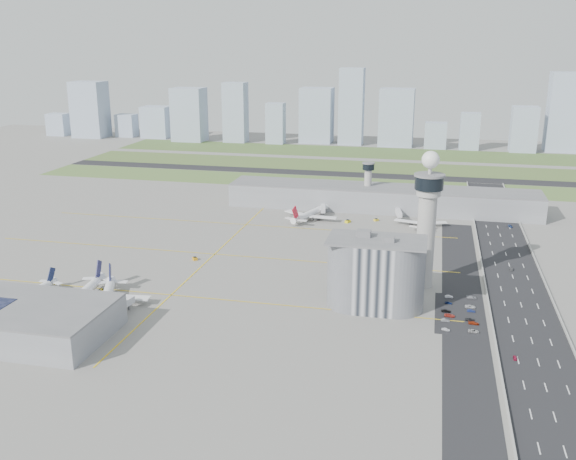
% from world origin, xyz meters
% --- Properties ---
extents(ground, '(1000.00, 1000.00, 0.00)m').
position_xyz_m(ground, '(0.00, 0.00, 0.00)').
color(ground, gray).
extents(grass_strip_0, '(480.00, 50.00, 0.08)m').
position_xyz_m(grass_strip_0, '(-20.00, 225.00, 0.04)').
color(grass_strip_0, '#4E6F34').
rests_on(grass_strip_0, ground).
extents(grass_strip_1, '(480.00, 60.00, 0.08)m').
position_xyz_m(grass_strip_1, '(-20.00, 300.00, 0.04)').
color(grass_strip_1, '#485F2D').
rests_on(grass_strip_1, ground).
extents(grass_strip_2, '(480.00, 70.00, 0.08)m').
position_xyz_m(grass_strip_2, '(-20.00, 380.00, 0.04)').
color(grass_strip_2, '#4C6B32').
rests_on(grass_strip_2, ground).
extents(runway, '(480.00, 22.00, 0.10)m').
position_xyz_m(runway, '(-20.00, 262.00, 0.06)').
color(runway, black).
rests_on(runway, ground).
extents(highway, '(28.00, 500.00, 0.10)m').
position_xyz_m(highway, '(115.00, 0.00, 0.05)').
color(highway, black).
rests_on(highway, ground).
extents(barrier_left, '(0.60, 500.00, 1.20)m').
position_xyz_m(barrier_left, '(101.00, 0.00, 0.60)').
color(barrier_left, '#9E9E99').
rests_on(barrier_left, ground).
extents(barrier_right, '(0.60, 500.00, 1.20)m').
position_xyz_m(barrier_right, '(129.00, 0.00, 0.60)').
color(barrier_right, '#9E9E99').
rests_on(barrier_right, ground).
extents(landside_road, '(18.00, 260.00, 0.08)m').
position_xyz_m(landside_road, '(90.00, -10.00, 0.04)').
color(landside_road, black).
rests_on(landside_road, ground).
extents(parking_lot, '(20.00, 44.00, 0.10)m').
position_xyz_m(parking_lot, '(88.00, -22.00, 0.05)').
color(parking_lot, black).
rests_on(parking_lot, ground).
extents(taxiway_line_h_0, '(260.00, 0.60, 0.01)m').
position_xyz_m(taxiway_line_h_0, '(-40.00, -30.00, 0.01)').
color(taxiway_line_h_0, yellow).
rests_on(taxiway_line_h_0, ground).
extents(taxiway_line_h_1, '(260.00, 0.60, 0.01)m').
position_xyz_m(taxiway_line_h_1, '(-40.00, 30.00, 0.01)').
color(taxiway_line_h_1, yellow).
rests_on(taxiway_line_h_1, ground).
extents(taxiway_line_h_2, '(260.00, 0.60, 0.01)m').
position_xyz_m(taxiway_line_h_2, '(-40.00, 90.00, 0.01)').
color(taxiway_line_h_2, yellow).
rests_on(taxiway_line_h_2, ground).
extents(taxiway_line_v, '(0.60, 260.00, 0.01)m').
position_xyz_m(taxiway_line_v, '(-40.00, 30.00, 0.01)').
color(taxiway_line_v, yellow).
rests_on(taxiway_line_v, ground).
extents(control_tower, '(14.00, 14.00, 64.50)m').
position_xyz_m(control_tower, '(72.00, 8.00, 35.04)').
color(control_tower, '#ADAAA5').
rests_on(control_tower, ground).
extents(secondary_tower, '(8.60, 8.60, 31.90)m').
position_xyz_m(secondary_tower, '(30.00, 150.00, 18.80)').
color(secondary_tower, '#ADAAA5').
rests_on(secondary_tower, ground).
extents(admin_building, '(42.00, 24.00, 33.50)m').
position_xyz_m(admin_building, '(51.99, -22.00, 15.30)').
color(admin_building, '#B2B2B7').
rests_on(admin_building, ground).
extents(terminal_pier, '(210.00, 32.00, 15.80)m').
position_xyz_m(terminal_pier, '(40.00, 148.00, 7.90)').
color(terminal_pier, gray).
rests_on(terminal_pier, ground).
extents(near_terminal, '(84.00, 42.00, 13.00)m').
position_xyz_m(near_terminal, '(-88.07, -82.02, 6.43)').
color(near_terminal, gray).
rests_on(near_terminal, ground).
extents(airplane_near_a, '(35.42, 39.96, 10.05)m').
position_xyz_m(airplane_near_a, '(-100.05, -50.02, 5.02)').
color(airplane_near_a, white).
rests_on(airplane_near_a, ground).
extents(airplane_near_b, '(43.18, 49.31, 12.78)m').
position_xyz_m(airplane_near_b, '(-75.05, -47.42, 6.39)').
color(airplane_near_b, white).
rests_on(airplane_near_b, ground).
extents(airplane_near_c, '(52.28, 56.05, 12.62)m').
position_xyz_m(airplane_near_c, '(-62.32, -48.68, 6.31)').
color(airplane_near_c, white).
rests_on(airplane_near_c, ground).
extents(airplane_far_a, '(50.16, 54.38, 12.49)m').
position_xyz_m(airplane_far_a, '(-2.78, 112.99, 6.25)').
color(airplane_far_a, white).
rests_on(airplane_far_a, ground).
extents(airplane_far_b, '(33.75, 39.47, 10.87)m').
position_xyz_m(airplane_far_b, '(67.62, 113.84, 5.44)').
color(airplane_far_b, white).
rests_on(airplane_far_b, ground).
extents(jet_bridge_near_1, '(5.39, 14.31, 5.70)m').
position_xyz_m(jet_bridge_near_1, '(-83.00, -61.00, 2.85)').
color(jet_bridge_near_1, silver).
rests_on(jet_bridge_near_1, ground).
extents(jet_bridge_near_2, '(5.39, 14.31, 5.70)m').
position_xyz_m(jet_bridge_near_2, '(-53.00, -61.00, 2.85)').
color(jet_bridge_near_2, silver).
rests_on(jet_bridge_near_2, ground).
extents(jet_bridge_far_0, '(5.39, 14.31, 5.70)m').
position_xyz_m(jet_bridge_far_0, '(2.00, 132.00, 2.85)').
color(jet_bridge_far_0, silver).
rests_on(jet_bridge_far_0, ground).
extents(jet_bridge_far_1, '(5.39, 14.31, 5.70)m').
position_xyz_m(jet_bridge_far_1, '(52.00, 132.00, 2.85)').
color(jet_bridge_far_1, silver).
rests_on(jet_bridge_far_1, ground).
extents(tug_0, '(3.84, 3.84, 1.87)m').
position_xyz_m(tug_0, '(-75.23, -38.32, 0.94)').
color(tug_0, yellow).
rests_on(tug_0, ground).
extents(tug_1, '(3.40, 3.95, 1.93)m').
position_xyz_m(tug_1, '(-86.65, -47.00, 0.96)').
color(tug_1, yellow).
rests_on(tug_1, ground).
extents(tug_2, '(3.45, 2.71, 1.79)m').
position_xyz_m(tug_2, '(-71.49, -33.86, 0.90)').
color(tug_2, yellow).
rests_on(tug_2, ground).
extents(tug_3, '(3.60, 3.77, 1.81)m').
position_xyz_m(tug_3, '(-47.05, 18.70, 0.90)').
color(tug_3, orange).
rests_on(tug_3, ground).
extents(tug_4, '(3.75, 4.22, 2.04)m').
position_xyz_m(tug_4, '(22.12, 109.21, 1.02)').
color(tug_4, yellow).
rests_on(tug_4, ground).
extents(tug_5, '(3.55, 3.54, 1.73)m').
position_xyz_m(tug_5, '(39.51, 117.30, 0.86)').
color(tug_5, gold).
rests_on(tug_5, ground).
extents(car_lot_0, '(3.50, 1.87, 1.13)m').
position_xyz_m(car_lot_0, '(82.46, -40.24, 0.57)').
color(car_lot_0, white).
rests_on(car_lot_0, ground).
extents(car_lot_1, '(3.76, 1.72, 1.19)m').
position_xyz_m(car_lot_1, '(82.31, -31.30, 0.60)').
color(car_lot_1, slate).
rests_on(car_lot_1, ground).
extents(car_lot_2, '(4.62, 2.44, 1.24)m').
position_xyz_m(car_lot_2, '(84.10, -26.03, 0.62)').
color(car_lot_2, '#B33025').
rests_on(car_lot_2, ground).
extents(car_lot_3, '(4.09, 1.80, 1.17)m').
position_xyz_m(car_lot_3, '(82.66, -21.48, 0.58)').
color(car_lot_3, black).
rests_on(car_lot_3, ground).
extents(car_lot_4, '(3.39, 1.76, 1.10)m').
position_xyz_m(car_lot_4, '(83.79, -12.00, 0.55)').
color(car_lot_4, '#0B1A49').
rests_on(car_lot_4, ground).
extents(car_lot_5, '(3.63, 1.34, 1.19)m').
position_xyz_m(car_lot_5, '(84.03, -4.76, 0.59)').
color(car_lot_5, silver).
rests_on(car_lot_5, ground).
extents(car_lot_6, '(4.59, 2.50, 1.22)m').
position_xyz_m(car_lot_6, '(93.31, -39.49, 0.61)').
color(car_lot_6, '#AAAAAA').
rests_on(car_lot_6, ground).
extents(car_lot_7, '(4.45, 2.08, 1.25)m').
position_xyz_m(car_lot_7, '(93.64, -31.61, 0.63)').
color(car_lot_7, maroon).
rests_on(car_lot_7, ground).
extents(car_lot_8, '(3.97, 2.04, 1.29)m').
position_xyz_m(car_lot_8, '(92.21, -28.26, 0.65)').
color(car_lot_8, '#242528').
rests_on(car_lot_8, ground).
extents(car_lot_9, '(3.46, 1.23, 1.14)m').
position_xyz_m(car_lot_9, '(93.18, -18.88, 0.57)').
color(car_lot_9, navy).
rests_on(car_lot_9, ground).
extents(car_lot_10, '(4.61, 2.23, 1.26)m').
position_xyz_m(car_lot_10, '(92.99, -14.39, 0.63)').
color(car_lot_10, silver).
rests_on(car_lot_10, ground).
extents(car_lot_11, '(4.45, 1.89, 1.28)m').
position_xyz_m(car_lot_11, '(94.01, -3.46, 0.64)').
color(car_lot_11, gray).
rests_on(car_lot_11, ground).
extents(car_hw_0, '(1.35, 3.23, 1.09)m').
position_xyz_m(car_hw_0, '(107.04, -59.22, 0.55)').
color(car_hw_0, maroon).
rests_on(car_hw_0, ground).
extents(car_hw_1, '(1.40, 3.82, 1.25)m').
position_xyz_m(car_hw_1, '(115.32, 39.80, 0.63)').
color(car_hw_1, '#29292B').
rests_on(car_hw_1, ground).
extents(car_hw_2, '(2.64, 4.79, 1.27)m').
position_xyz_m(car_hw_2, '(122.52, 121.94, 0.63)').
color(car_hw_2, navy).
rests_on(car_hw_2, ground).
extents(car_hw_4, '(1.90, 3.96, 1.31)m').
position_xyz_m(car_hw_4, '(109.04, 182.12, 0.65)').
color(car_hw_4, '#8F929C').
rests_on(car_hw_4, ground).
extents(skyline_bldg_0, '(24.05, 19.24, 26.50)m').
position_xyz_m(skyline_bldg_0, '(-377.77, 421.70, 13.25)').
color(skyline_bldg_0, '#9EADC1').
rests_on(skyline_bldg_0, ground).
extents(skyline_bldg_1, '(37.63, 30.10, 65.60)m').
position_xyz_m(skyline_bldg_1, '(-331.22, 417.61, 32.80)').
color(skyline_bldg_1, '#9EADC1').
rests_on(skyline_bldg_1, ground).
extents(skyline_bldg_2, '(22.81, 18.25, 26.79)m').
position_xyz_m(skyline_bldg_2, '(-291.25, 430.16, 13.39)').
color(skyline_bldg_2, '#9EADC1').
rests_on(skyline_bldg_2, ground).
extents(skyline_bldg_3, '(32.30, 25.84, 36.93)m').
position_xyz_m(skyline_bldg_3, '(-252.58, 431.35, 18.47)').
color(skyline_bldg_3, '#9EADC1').
rests_on(skyline_bldg_3, ground).
extents(skyline_bldg_4, '(35.81, 28.65, 60.36)m').
position_xyz_m(skyline_bldg_4, '(-204.47, 415.19, 30.18)').
color(skyline_bldg_4, '#9EADC1').
rests_on(skyline_bldg_4, ground).
extents(skyline_bldg_5, '(25.49, 20.39, 66.89)m').
position_xyz_m(skyline_bldg_5, '(-150.11, 419.66, 33.44)').
color(skyline_bldg_5, '#9EADC1').
rests_on(skyline_bldg_5, ground).
extents(skyline_bldg_6, '(20.04, 16.03, 45.20)m').
position_xyz_m(skyline_bldg_6, '(-102.68, 417.90, 22.60)').
color(skyline_bldg_6, '#9EADC1').
rests_on(skyline_bldg_6, ground).
extents(skyline_bldg_7, '(35.76, 28.61, 61.22)m').
position_xyz_m(skyline_bldg_7, '(-59.44, 436.89, 30.61)').
color(skyline_bldg_7, '#9EADC1').
rests_on(skyline_bldg_7, ground).
extents(skyline_bldg_8, '(26.33, 21.06, 83.39)m').
position_xyz_m(skyline_bldg_8, '(-19.42, 431.56, 41.69)').
color(skyline_bldg_8, '#9EADC1').
rests_on(skyline_bldg_8, ground).
extents(skyline_bldg_9, '(36.96, 29.57, 62.11)m').
position_xyz_m(skyline_bldg_9, '(30.27, 432.32, 31.06)').
color(skyline_bldg_9, '#9EADC1').
rests_on(skyline_bldg_9, ground).
extents(skyline_bldg_10, '(23.01, 18.41, 27.75)m').
position_xyz_m(skyline_bldg_10, '(73.27, 423.68, 13.87)').
color(skyline_bldg_10, '#9EADC1').
rests_on(skyline_bldg_10, ground).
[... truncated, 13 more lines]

